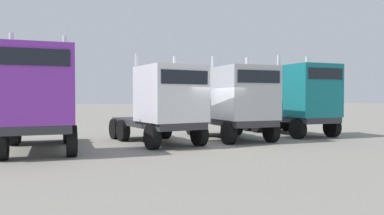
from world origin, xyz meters
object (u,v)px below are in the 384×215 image
(semi_truck_silver, at_px, (239,102))
(semi_truck_teal, at_px, (302,100))
(semi_truck_purple, at_px, (39,99))
(semi_truck_white, at_px, (165,104))

(semi_truck_silver, xyz_separation_m, semi_truck_teal, (4.21, 0.41, 0.10))
(semi_truck_purple, height_order, semi_truck_white, semi_truck_purple)
(semi_truck_white, xyz_separation_m, semi_truck_silver, (3.78, -0.03, 0.05))
(semi_truck_teal, bearing_deg, semi_truck_silver, -81.48)
(semi_truck_purple, bearing_deg, semi_truck_teal, 98.31)
(semi_truck_purple, height_order, semi_truck_teal, semi_truck_purple)
(semi_truck_purple, bearing_deg, semi_truck_white, 99.08)
(semi_truck_silver, bearing_deg, semi_truck_purple, -84.19)
(semi_truck_white, distance_m, semi_truck_teal, 8.01)
(semi_truck_silver, bearing_deg, semi_truck_white, -86.78)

